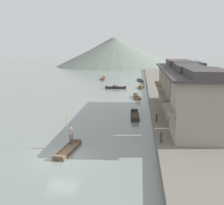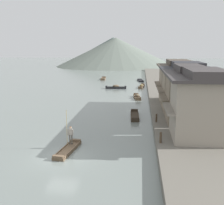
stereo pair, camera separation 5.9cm
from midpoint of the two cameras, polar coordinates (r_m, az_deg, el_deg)
The scene contains 18 objects.
ground_plane at distance 23.53m, azimuth -9.98°, elevation -10.75°, with size 400.00×400.00×0.00m, color gray.
riverbank_right at distance 52.71m, azimuth 17.15°, elevation 1.53°, with size 18.00×110.00×0.69m, color #6B665B.
boat_foreground_poled at distance 24.62m, azimuth -8.80°, elevation -9.36°, with size 1.48×4.45×0.40m.
boatman_person at distance 24.90m, azimuth -8.28°, elevation -6.01°, with size 0.57×0.26×3.04m.
boat_moored_nearest at distance 48.80m, azimuth 5.10°, elevation 1.16°, with size 1.44×4.50×0.75m.
boat_moored_second at distance 61.93m, azimuth 5.95°, elevation 3.24°, with size 1.43×5.27×0.69m.
boat_moored_third at distance 35.68m, azimuth 4.63°, elevation -2.70°, with size 1.21×4.81×0.56m.
boat_moored_far at distance 76.87m, azimuth -1.75°, elevation 4.79°, with size 1.41×5.14×0.54m.
boat_midriver_drifting at distance 73.28m, azimuth 5.74°, elevation 4.39°, with size 1.74×4.59×0.40m.
boat_midriver_upstream at distance 59.82m, azimuth 0.82°, elevation 3.09°, with size 4.43×1.36×0.83m.
house_waterfront_nearest at distance 26.14m, azimuth 17.96°, elevation -0.45°, with size 6.47×6.00×6.14m.
house_waterfront_second at distance 31.76m, azimuth 14.92°, elevation 1.71°, with size 5.51×5.96×6.14m.
house_waterfront_tall at distance 37.13m, azimuth 14.73°, elevation 3.04°, with size 6.94×5.55×6.14m.
house_waterfront_narrow at distance 42.81m, azimuth 13.04°, elevation 4.15°, with size 6.17×6.43×6.14m.
mooring_post_dock_near at distance 24.54m, azimuth 9.80°, elevation -6.94°, with size 0.20×0.20×0.94m, color #473828.
mooring_post_dock_mid at distance 31.08m, azimuth 8.95°, elevation -3.07°, with size 0.20×0.20×0.91m, color #473828.
hill_far_west at distance 144.90m, azimuth 0.23°, elevation 10.34°, with size 48.32×48.32×13.18m, color #4C5B56.
hill_far_centre at distance 129.30m, azimuth 0.79°, elevation 10.10°, with size 52.94×52.94×12.60m, color slate.
Camera 2 is at (6.18, -20.97, 8.72)m, focal length 45.60 mm.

